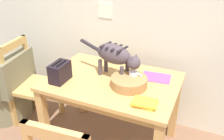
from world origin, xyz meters
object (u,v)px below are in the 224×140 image
at_px(magazine, 156,77).
at_px(book_stack, 145,103).
at_px(wicker_armchair, 6,93).
at_px(toaster, 60,72).
at_px(dining_table, 112,89).
at_px(cat, 116,56).
at_px(saucer_bowl, 133,81).
at_px(wooden_chair_near, 31,84).
at_px(coffee_mug, 134,76).
at_px(wicker_basket, 129,82).

bearing_deg(magazine, book_stack, -92.14).
distance_m(book_stack, wicker_armchair, 1.79).
bearing_deg(toaster, dining_table, 25.16).
height_order(cat, saucer_bowl, cat).
distance_m(book_stack, wooden_chair_near, 1.40).
distance_m(cat, toaster, 0.51).
distance_m(coffee_mug, wooden_chair_near, 1.21).
relative_size(cat, wicker_basket, 2.06).
bearing_deg(wicker_basket, cat, 148.52).
bearing_deg(dining_table, wicker_armchair, -178.26).
bearing_deg(saucer_bowl, wooden_chair_near, -179.41).
bearing_deg(cat, wooden_chair_near, -73.93).
bearing_deg(book_stack, wicker_basket, 135.26).
relative_size(dining_table, wicker_armchair, 1.49).
distance_m(book_stack, toaster, 0.79).
xyz_separation_m(dining_table, saucer_bowl, (0.19, 0.02, 0.12)).
bearing_deg(book_stack, saucer_bowl, 125.51).
xyz_separation_m(cat, saucer_bowl, (0.18, -0.04, -0.19)).
bearing_deg(cat, dining_table, 5.88).
bearing_deg(toaster, cat, 31.25).
bearing_deg(dining_table, magazine, 29.75).
height_order(book_stack, wicker_basket, wicker_basket).
xyz_separation_m(saucer_bowl, wooden_chair_near, (-1.16, -0.01, -0.30)).
bearing_deg(wicker_basket, magazine, 54.19).
bearing_deg(saucer_bowl, wicker_armchair, -177.76).
bearing_deg(toaster, wicker_armchair, 170.53).
bearing_deg(coffee_mug, wicker_basket, -107.86).
distance_m(magazine, toaster, 0.86).
distance_m(saucer_bowl, wooden_chair_near, 1.19).
distance_m(coffee_mug, book_stack, 0.32).
xyz_separation_m(cat, wicker_armchair, (-1.34, -0.10, -0.68)).
height_order(magazine, wicker_armchair, wicker_armchair).
height_order(cat, wicker_basket, cat).
bearing_deg(wooden_chair_near, wicker_armchair, -88.17).
bearing_deg(wicker_armchair, dining_table, -97.24).
distance_m(saucer_bowl, wicker_armchair, 1.60).
bearing_deg(book_stack, wooden_chair_near, 169.49).
bearing_deg(saucer_bowl, toaster, -160.58).
bearing_deg(wicker_armchair, saucer_bowl, -96.74).
distance_m(coffee_mug, wicker_basket, 0.07).
bearing_deg(toaster, magazine, 27.32).
distance_m(coffee_mug, magazine, 0.25).
bearing_deg(dining_table, toaster, -154.84).
relative_size(wooden_chair_near, wicker_armchair, 1.20).
distance_m(cat, saucer_bowl, 0.27).
distance_m(dining_table, toaster, 0.49).
relative_size(book_stack, toaster, 1.00).
bearing_deg(dining_table, book_stack, -32.66).
distance_m(dining_table, cat, 0.32).
distance_m(saucer_bowl, coffee_mug, 0.06).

